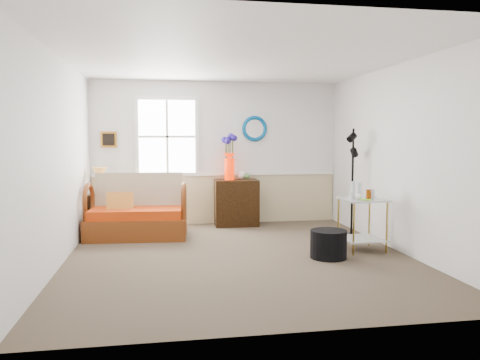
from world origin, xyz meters
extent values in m
cube|color=brown|center=(0.00, 0.00, 0.00)|extent=(4.50, 5.00, 0.01)
cube|color=white|center=(0.00, 0.00, 2.60)|extent=(4.50, 5.00, 0.01)
cube|color=silver|center=(0.00, 2.50, 1.30)|extent=(4.50, 0.01, 2.60)
cube|color=silver|center=(0.00, -2.50, 1.30)|extent=(4.50, 0.01, 2.60)
cube|color=silver|center=(-2.25, 0.00, 1.30)|extent=(0.01, 5.00, 2.60)
cube|color=silver|center=(2.25, 0.00, 1.30)|extent=(0.01, 5.00, 2.60)
cube|color=tan|center=(0.00, 2.48, 0.45)|extent=(4.46, 0.02, 0.90)
cube|color=white|center=(0.00, 2.47, 0.92)|extent=(4.46, 0.04, 0.06)
cube|color=#B57322|center=(-1.92, 2.48, 1.55)|extent=(0.28, 0.03, 0.28)
torus|color=#0064AA|center=(0.70, 2.48, 1.75)|extent=(0.47, 0.07, 0.47)
imported|color=#4F7F3F|center=(-1.91, 1.97, 0.78)|extent=(0.36, 0.39, 0.28)
cylinder|color=black|center=(1.15, -0.27, 0.18)|extent=(0.48, 0.48, 0.37)
camera|label=1|loc=(-1.00, -6.05, 1.58)|focal=35.00mm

